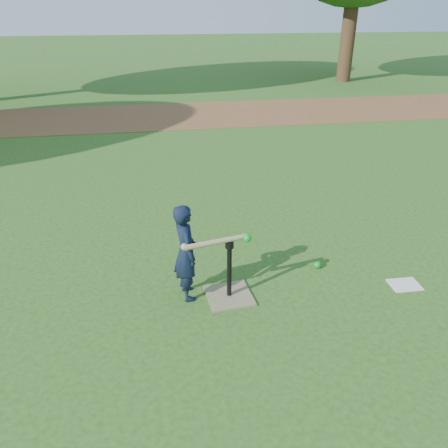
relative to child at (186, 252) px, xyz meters
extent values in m
plane|color=#285116|center=(0.39, 0.24, -0.49)|extent=(80.00, 80.00, 0.00)
cube|color=brown|center=(0.39, 7.74, -0.48)|extent=(24.00, 3.00, 0.01)
imported|color=black|center=(0.00, 0.00, 0.00)|extent=(0.28, 0.39, 0.97)
sphere|color=#0D9920|center=(1.43, 0.25, -0.45)|extent=(0.08, 0.08, 0.08)
cube|color=silver|center=(2.20, -0.21, -0.48)|extent=(0.31, 0.24, 0.01)
cube|color=#807651|center=(0.40, -0.10, -0.48)|extent=(0.47, 0.47, 0.02)
cylinder|color=black|center=(0.40, -0.10, -0.19)|extent=(0.05, 0.05, 0.55)
cylinder|color=black|center=(0.40, -0.10, 0.10)|extent=(0.08, 0.08, 0.06)
cylinder|color=tan|center=(0.28, -0.12, 0.15)|extent=(0.60, 0.17, 0.05)
sphere|color=tan|center=(-0.02, -0.16, 0.15)|extent=(0.06, 0.06, 0.06)
sphere|color=#0D9920|center=(0.56, -0.13, 0.17)|extent=(0.08, 0.08, 0.08)
cylinder|color=#382316|center=(6.89, 12.24, 1.22)|extent=(0.50, 0.50, 3.42)
camera|label=1|loc=(-0.24, -3.54, 2.09)|focal=35.00mm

